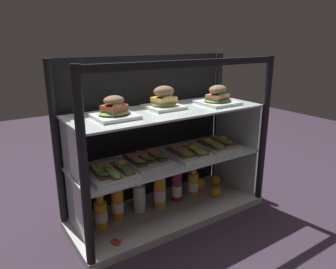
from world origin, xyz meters
TOP-DOWN VIEW (x-y plane):
  - ground_plane at (0.00, 0.00)m, footprint 6.00×6.00m
  - case_base_deck at (0.00, 0.00)m, footprint 1.13×0.45m
  - case_frame at (0.00, 0.10)m, footprint 1.13×0.45m
  - riser_lower_tier at (0.00, 0.00)m, footprint 1.05×0.37m
  - shelf_lower_glass at (0.00, 0.00)m, footprint 1.07×0.39m
  - riser_upper_tier at (0.00, 0.00)m, footprint 1.05×0.37m
  - shelf_upper_glass at (0.00, 0.00)m, footprint 1.07×0.39m
  - plated_roll_sandwich_right_of_center at (-0.31, -0.01)m, footprint 0.20×0.20m
  - plated_roll_sandwich_mid_left at (0.00, 0.04)m, footprint 0.19×0.19m
  - plated_roll_sandwich_near_right_corner at (0.32, -0.03)m, footprint 0.21×0.21m
  - open_sandwich_tray_near_right_corner at (-0.36, -0.03)m, footprint 0.22×0.27m
  - open_sandwich_tray_near_left_corner at (-0.13, 0.02)m, footprint 0.22×0.27m
  - open_sandwich_tray_far_left at (0.12, -0.02)m, footprint 0.22×0.27m
  - open_sandwich_tray_left_of_center at (0.36, 0.00)m, footprint 0.22×0.27m
  - juice_bottle_back_center at (-0.40, 0.03)m, footprint 0.07×0.07m
  - juice_bottle_near_post at (-0.29, 0.06)m, footprint 0.07×0.07m
  - juice_bottle_front_left_end at (-0.15, 0.06)m, footprint 0.07×0.07m
  - juice_bottle_front_second at (-0.04, 0.03)m, footprint 0.07×0.07m
  - juice_bottle_back_left at (0.09, 0.04)m, footprint 0.06×0.06m
  - juice_bottle_front_middle at (0.23, 0.06)m, footprint 0.07×0.07m
  - orange_fruit_beside_bottles at (0.32, -0.05)m, footprint 0.07×0.07m
  - orange_fruit_near_left_post at (0.43, 0.07)m, footprint 0.07×0.07m
  - orange_fruit_rolled_forward at (0.30, 0.07)m, footprint 0.08×0.08m
  - kitchen_scissors at (-0.38, -0.14)m, footprint 0.16×0.08m

SIDE VIEW (x-z plane):
  - ground_plane at x=0.00m, z-range -0.02..0.00m
  - case_base_deck at x=0.00m, z-range 0.00..0.04m
  - kitchen_scissors at x=-0.38m, z-range 0.04..0.05m
  - orange_fruit_beside_bottles at x=0.32m, z-range 0.04..0.11m
  - orange_fruit_near_left_post at x=0.43m, z-range 0.04..0.11m
  - orange_fruit_rolled_forward at x=0.30m, z-range 0.04..0.13m
  - juice_bottle_front_middle at x=0.23m, z-range 0.02..0.22m
  - juice_bottle_back_center at x=-0.40m, z-range 0.03..0.22m
  - juice_bottle_front_left_end at x=-0.15m, z-range 0.02..0.23m
  - juice_bottle_back_left at x=0.09m, z-range 0.02..0.25m
  - juice_bottle_near_post at x=-0.29m, z-range 0.02..0.27m
  - juice_bottle_front_second at x=-0.04m, z-range 0.02..0.27m
  - riser_lower_tier at x=0.00m, z-range 0.04..0.34m
  - shelf_lower_glass at x=0.00m, z-range 0.34..0.35m
  - open_sandwich_tray_left_of_center at x=0.36m, z-range 0.35..0.40m
  - open_sandwich_tray_near_left_corner at x=-0.13m, z-range 0.34..0.40m
  - open_sandwich_tray_near_right_corner at x=-0.36m, z-range 0.34..0.40m
  - open_sandwich_tray_far_left at x=0.12m, z-range 0.34..0.40m
  - riser_upper_tier at x=0.00m, z-range 0.35..0.62m
  - case_frame at x=0.00m, z-range 0.05..0.95m
  - shelf_upper_glass at x=0.00m, z-range 0.62..0.63m
  - plated_roll_sandwich_right_of_center at x=-0.31m, z-range 0.61..0.72m
  - plated_roll_sandwich_near_right_corner at x=0.32m, z-range 0.61..0.73m
  - plated_roll_sandwich_mid_left at x=0.00m, z-range 0.62..0.74m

